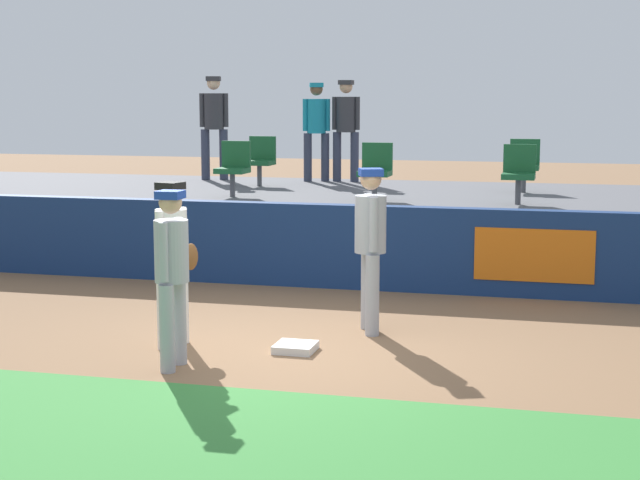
{
  "coord_description": "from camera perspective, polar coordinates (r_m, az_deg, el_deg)",
  "views": [
    {
      "loc": [
        2.87,
        -9.23,
        2.56
      ],
      "look_at": [
        0.21,
        1.09,
        1.0
      ],
      "focal_mm": 55.15,
      "sensor_mm": 36.0,
      "label": 1
    }
  ],
  "objects": [
    {
      "name": "player_coach_visitor",
      "position": [
        9.32,
        -8.6,
        -1.52
      ],
      "size": [
        0.33,
        0.48,
        1.7
      ],
      "rotation": [
        0.0,
        0.0,
        -1.55
      ],
      "color": "#9EA3AD",
      "rests_on": "ground_plane"
    },
    {
      "name": "grass_foreground_strip",
      "position": [
        7.61,
        -8.82,
        -11.41
      ],
      "size": [
        18.0,
        2.8,
        0.01
      ],
      "primitive_type": "cube",
      "color": "#388438",
      "rests_on": "ground_plane"
    },
    {
      "name": "spectator_casual",
      "position": [
        18.07,
        -6.17,
        6.93
      ],
      "size": [
        0.51,
        0.43,
        1.87
      ],
      "rotation": [
        0.0,
        0.0,
        3.39
      ],
      "color": "#33384C",
      "rests_on": "bleacher_platform"
    },
    {
      "name": "field_wall",
      "position": [
        13.16,
        1.72,
        -0.39
      ],
      "size": [
        18.0,
        0.26,
        1.13
      ],
      "color": "navy",
      "rests_on": "ground_plane"
    },
    {
      "name": "bleacher_platform",
      "position": [
        15.66,
        3.75,
        0.85
      ],
      "size": [
        18.0,
        4.8,
        1.05
      ],
      "primitive_type": "cube",
      "color": "#59595E",
      "rests_on": "ground_plane"
    },
    {
      "name": "seat_back_right",
      "position": [
        15.98,
        11.77,
        4.43
      ],
      "size": [
        0.47,
        0.44,
        0.84
      ],
      "color": "#4C4C51",
      "rests_on": "bleacher_platform"
    },
    {
      "name": "player_runner_visitor",
      "position": [
        10.64,
        2.94,
        0.11
      ],
      "size": [
        0.44,
        0.48,
        1.8
      ],
      "rotation": [
        0.0,
        0.0,
        -1.21
      ],
      "color": "#9EA3AD",
      "rests_on": "ground_plane"
    },
    {
      "name": "ground_plane",
      "position": [
        10.0,
        -2.77,
        -6.52
      ],
      "size": [
        60.0,
        60.0,
        0.0
      ],
      "primitive_type": "plane",
      "color": "#846042"
    },
    {
      "name": "seat_back_left",
      "position": [
        16.78,
        -3.47,
        4.76
      ],
      "size": [
        0.46,
        0.44,
        0.84
      ],
      "color": "#4C4C51",
      "rests_on": "bleacher_platform"
    },
    {
      "name": "first_base",
      "position": [
        10.02,
        -1.44,
        -6.25
      ],
      "size": [
        0.4,
        0.4,
        0.08
      ],
      "primitive_type": "cube",
      "color": "white",
      "rests_on": "ground_plane"
    },
    {
      "name": "spectator_capped",
      "position": [
        17.62,
        -0.21,
        6.72
      ],
      "size": [
        0.47,
        0.42,
        1.75
      ],
      "rotation": [
        0.0,
        0.0,
        3.47
      ],
      "color": "#33384C",
      "rests_on": "bleacher_platform"
    },
    {
      "name": "seat_front_left",
      "position": [
        15.03,
        -5.03,
        4.33
      ],
      "size": [
        0.45,
        0.44,
        0.84
      ],
      "color": "#4C4C51",
      "rests_on": "bleacher_platform"
    },
    {
      "name": "seat_front_right",
      "position": [
        14.19,
        11.47,
        3.96
      ],
      "size": [
        0.46,
        0.44,
        0.84
      ],
      "color": "#4C4C51",
      "rests_on": "bleacher_platform"
    },
    {
      "name": "player_fielder_home",
      "position": [
        10.16,
        -8.54,
        -0.7
      ],
      "size": [
        0.42,
        0.51,
        1.7
      ],
      "rotation": [
        0.0,
        0.0,
        -1.81
      ],
      "color": "white",
      "rests_on": "ground_plane"
    },
    {
      "name": "seat_front_center",
      "position": [
        14.44,
        3.25,
        4.18
      ],
      "size": [
        0.45,
        0.44,
        0.84
      ],
      "color": "#4C4C51",
      "rests_on": "bleacher_platform"
    },
    {
      "name": "spectator_hooded",
      "position": [
        17.57,
        1.51,
        6.8
      ],
      "size": [
        0.5,
        0.34,
        1.8
      ],
      "rotation": [
        0.0,
        0.0,
        3.15
      ],
      "color": "#33384C",
      "rests_on": "bleacher_platform"
    }
  ]
}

